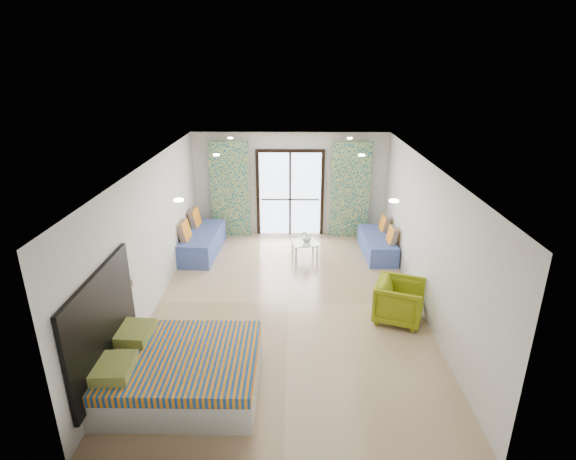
{
  "coord_description": "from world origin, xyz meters",
  "views": [
    {
      "loc": [
        0.11,
        -7.58,
        4.37
      ],
      "look_at": [
        -0.02,
        0.93,
        1.15
      ],
      "focal_mm": 28.0,
      "sensor_mm": 36.0,
      "label": 1
    }
  ],
  "objects_px": {
    "bed": "(180,371)",
    "daybed_right": "(378,244)",
    "daybed_left": "(202,241)",
    "armchair": "(400,299)",
    "coffee_table": "(305,244)"
  },
  "relations": [
    {
      "from": "coffee_table",
      "to": "daybed_left",
      "type": "bearing_deg",
      "value": 175.0
    },
    {
      "from": "daybed_right",
      "to": "bed",
      "type": "bearing_deg",
      "value": -128.94
    },
    {
      "from": "bed",
      "to": "armchair",
      "type": "bearing_deg",
      "value": 28.41
    },
    {
      "from": "daybed_right",
      "to": "coffee_table",
      "type": "bearing_deg",
      "value": -175.49
    },
    {
      "from": "bed",
      "to": "coffee_table",
      "type": "bearing_deg",
      "value": 68.16
    },
    {
      "from": "daybed_right",
      "to": "daybed_left",
      "type": "bearing_deg",
      "value": 177.73
    },
    {
      "from": "bed",
      "to": "daybed_right",
      "type": "xyz_separation_m",
      "value": [
        3.59,
        4.79,
        -0.05
      ]
    },
    {
      "from": "bed",
      "to": "daybed_left",
      "type": "height_order",
      "value": "daybed_left"
    },
    {
      "from": "bed",
      "to": "armchair",
      "type": "relative_size",
      "value": 2.56
    },
    {
      "from": "daybed_left",
      "to": "daybed_right",
      "type": "height_order",
      "value": "daybed_left"
    },
    {
      "from": "daybed_right",
      "to": "armchair",
      "type": "height_order",
      "value": "daybed_right"
    },
    {
      "from": "daybed_left",
      "to": "armchair",
      "type": "relative_size",
      "value": 2.42
    },
    {
      "from": "coffee_table",
      "to": "daybed_right",
      "type": "bearing_deg",
      "value": 6.59
    },
    {
      "from": "bed",
      "to": "daybed_right",
      "type": "distance_m",
      "value": 5.99
    },
    {
      "from": "daybed_left",
      "to": "daybed_right",
      "type": "xyz_separation_m",
      "value": [
        4.23,
        -0.01,
        -0.04
      ]
    }
  ]
}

